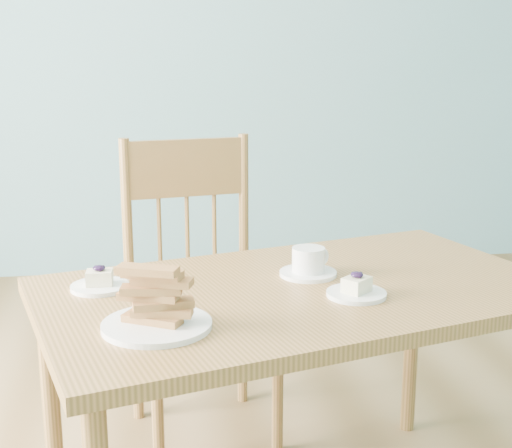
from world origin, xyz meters
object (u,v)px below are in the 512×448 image
coffee_cup (309,264)px  dining_chair (199,287)px  biscotti_plate (156,306)px  dining_table (300,312)px  cheesecake_plate_far (100,283)px  cheesecake_plate_near (356,290)px

coffee_cup → dining_chair: bearing=93.0°
dining_chair → biscotti_plate: dining_chair is taller
dining_table → coffee_cup: coffee_cup is taller
coffee_cup → biscotti_plate: 0.52m
cheesecake_plate_far → coffee_cup: bearing=2.8°
cheesecake_plate_far → dining_table: bearing=-7.2°
dining_table → cheesecake_plate_near: cheesecake_plate_near is taller
biscotti_plate → coffee_cup: bearing=37.7°
cheesecake_plate_near → dining_chair: bearing=116.1°
dining_chair → biscotti_plate: size_ratio=4.20×
dining_chair → cheesecake_plate_far: dining_chair is taller
dining_chair → cheesecake_plate_far: size_ratio=6.84×
biscotti_plate → dining_table: bearing=31.5°
coffee_cup → biscotti_plate: biscotti_plate is taller
coffee_cup → biscotti_plate: bearing=-166.7°
dining_chair → cheesecake_plate_far: 0.63m
dining_table → cheesecake_plate_far: bearing=157.9°
dining_chair → coffee_cup: (0.26, -0.50, 0.22)m
cheesecake_plate_far → cheesecake_plate_near: bearing=-14.2°
cheesecake_plate_near → cheesecake_plate_far: size_ratio=1.00×
coffee_cup → dining_table: bearing=-138.9°
cheesecake_plate_near → dining_table: bearing=141.6°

